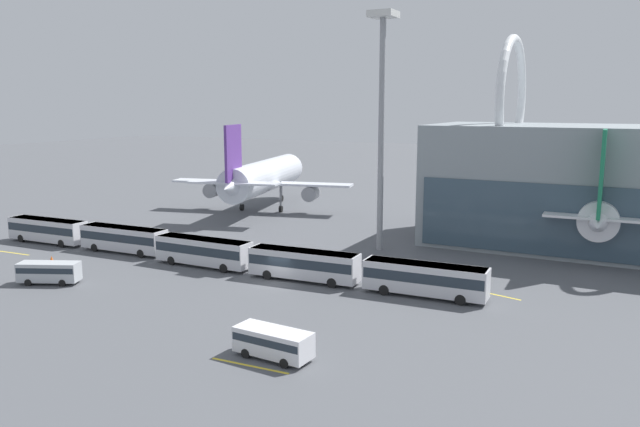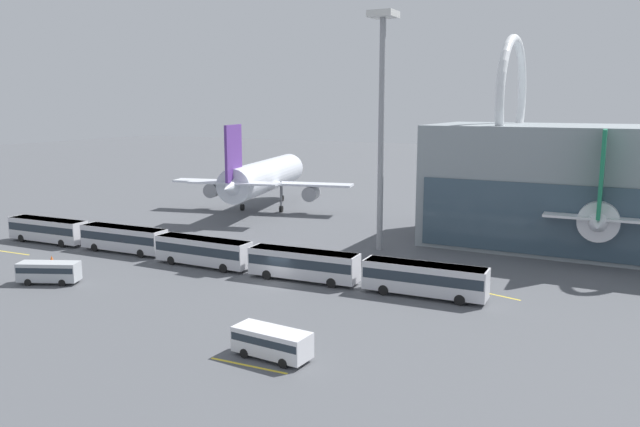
{
  "view_description": "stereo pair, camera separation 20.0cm",
  "coord_description": "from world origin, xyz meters",
  "px_view_note": "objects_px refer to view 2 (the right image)",
  "views": [
    {
      "loc": [
        31.88,
        -51.99,
        17.9
      ],
      "look_at": [
        -4.24,
        17.98,
        4.0
      ],
      "focal_mm": 35.0,
      "sensor_mm": 36.0,
      "label": 1
    },
    {
      "loc": [
        32.06,
        -51.9,
        17.9
      ],
      "look_at": [
        -4.24,
        17.98,
        4.0
      ],
      "focal_mm": 35.0,
      "sensor_mm": 36.0,
      "label": 2
    }
  ],
  "objects_px": {
    "airliner_at_gate_near": "(263,177)",
    "airliner_at_gate_far": "(602,203)",
    "shuttle_bus_1": "(124,237)",
    "shuttle_bus_2": "(203,250)",
    "shuttle_bus_4": "(424,277)",
    "shuttle_bus_0": "(48,229)",
    "floodlight_mast": "(382,98)",
    "shuttle_bus_3": "(303,263)",
    "service_van_foreground": "(49,271)",
    "traffic_cone_0": "(52,258)",
    "service_van_crossing": "(272,341)"
  },
  "relations": [
    {
      "from": "shuttle_bus_0",
      "to": "service_van_foreground",
      "type": "height_order",
      "value": "shuttle_bus_0"
    },
    {
      "from": "airliner_at_gate_near",
      "to": "service_van_foreground",
      "type": "bearing_deg",
      "value": 172.14
    },
    {
      "from": "airliner_at_gate_near",
      "to": "floodlight_mast",
      "type": "relative_size",
      "value": 1.2
    },
    {
      "from": "service_van_crossing",
      "to": "traffic_cone_0",
      "type": "xyz_separation_m",
      "value": [
        -37.38,
        12.07,
        -0.98
      ]
    },
    {
      "from": "airliner_at_gate_far",
      "to": "service_van_foreground",
      "type": "xyz_separation_m",
      "value": [
        -47.96,
        -47.19,
        -3.84
      ]
    },
    {
      "from": "shuttle_bus_0",
      "to": "shuttle_bus_4",
      "type": "relative_size",
      "value": 1.0
    },
    {
      "from": "floodlight_mast",
      "to": "shuttle_bus_4",
      "type": "bearing_deg",
      "value": -55.42
    },
    {
      "from": "airliner_at_gate_far",
      "to": "shuttle_bus_3",
      "type": "relative_size",
      "value": 3.44
    },
    {
      "from": "shuttle_bus_1",
      "to": "shuttle_bus_3",
      "type": "height_order",
      "value": "same"
    },
    {
      "from": "airliner_at_gate_near",
      "to": "shuttle_bus_2",
      "type": "distance_m",
      "value": 37.43
    },
    {
      "from": "shuttle_bus_0",
      "to": "shuttle_bus_4",
      "type": "distance_m",
      "value": 50.73
    },
    {
      "from": "service_van_foreground",
      "to": "shuttle_bus_0",
      "type": "bearing_deg",
      "value": 116.45
    },
    {
      "from": "shuttle_bus_2",
      "to": "shuttle_bus_1",
      "type": "bearing_deg",
      "value": 176.69
    },
    {
      "from": "shuttle_bus_0",
      "to": "service_van_foreground",
      "type": "distance_m",
      "value": 20.31
    },
    {
      "from": "airliner_at_gate_far",
      "to": "shuttle_bus_2",
      "type": "distance_m",
      "value": 51.75
    },
    {
      "from": "shuttle_bus_0",
      "to": "floodlight_mast",
      "type": "distance_m",
      "value": 46.11
    },
    {
      "from": "shuttle_bus_0",
      "to": "shuttle_bus_1",
      "type": "xyz_separation_m",
      "value": [
        12.68,
        0.58,
        0.0
      ]
    },
    {
      "from": "airliner_at_gate_near",
      "to": "shuttle_bus_1",
      "type": "relative_size",
      "value": 2.91
    },
    {
      "from": "airliner_at_gate_near",
      "to": "airliner_at_gate_far",
      "type": "bearing_deg",
      "value": -103.11
    },
    {
      "from": "shuttle_bus_2",
      "to": "shuttle_bus_3",
      "type": "distance_m",
      "value": 12.68
    },
    {
      "from": "shuttle_bus_2",
      "to": "floodlight_mast",
      "type": "bearing_deg",
      "value": 49.39
    },
    {
      "from": "airliner_at_gate_far",
      "to": "floodlight_mast",
      "type": "xyz_separation_m",
      "value": [
        -23.99,
        -18.01,
        13.45
      ]
    },
    {
      "from": "floodlight_mast",
      "to": "traffic_cone_0",
      "type": "bearing_deg",
      "value": -144.2
    },
    {
      "from": "shuttle_bus_1",
      "to": "airliner_at_gate_far",
      "type": "bearing_deg",
      "value": 31.54
    },
    {
      "from": "shuttle_bus_0",
      "to": "service_van_crossing",
      "type": "bearing_deg",
      "value": -24.24
    },
    {
      "from": "airliner_at_gate_far",
      "to": "shuttle_bus_3",
      "type": "bearing_deg",
      "value": 141.44
    },
    {
      "from": "service_van_crossing",
      "to": "shuttle_bus_3",
      "type": "bearing_deg",
      "value": -63.72
    },
    {
      "from": "shuttle_bus_3",
      "to": "traffic_cone_0",
      "type": "height_order",
      "value": "shuttle_bus_3"
    },
    {
      "from": "service_van_foreground",
      "to": "shuttle_bus_3",
      "type": "bearing_deg",
      "value": 5.23
    },
    {
      "from": "airliner_at_gate_far",
      "to": "shuttle_bus_4",
      "type": "height_order",
      "value": "airliner_at_gate_far"
    },
    {
      "from": "airliner_at_gate_near",
      "to": "shuttle_bus_4",
      "type": "xyz_separation_m",
      "value": [
        39.42,
        -33.84,
        -3.88
      ]
    },
    {
      "from": "shuttle_bus_0",
      "to": "shuttle_bus_2",
      "type": "bearing_deg",
      "value": -2.75
    },
    {
      "from": "shuttle_bus_3",
      "to": "shuttle_bus_4",
      "type": "xyz_separation_m",
      "value": [
        12.68,
        0.52,
        0.0
      ]
    },
    {
      "from": "floodlight_mast",
      "to": "traffic_cone_0",
      "type": "height_order",
      "value": "floodlight_mast"
    },
    {
      "from": "shuttle_bus_4",
      "to": "airliner_at_gate_near",
      "type": "bearing_deg",
      "value": 136.87
    },
    {
      "from": "service_van_crossing",
      "to": "floodlight_mast",
      "type": "height_order",
      "value": "floodlight_mast"
    },
    {
      "from": "shuttle_bus_4",
      "to": "floodlight_mast",
      "type": "relative_size",
      "value": 0.41
    },
    {
      "from": "service_van_foreground",
      "to": "service_van_crossing",
      "type": "relative_size",
      "value": 1.06
    },
    {
      "from": "shuttle_bus_0",
      "to": "shuttle_bus_2",
      "type": "relative_size",
      "value": 1.01
    },
    {
      "from": "service_van_foreground",
      "to": "airliner_at_gate_far",
      "type": "bearing_deg",
      "value": 20.1
    },
    {
      "from": "airliner_at_gate_near",
      "to": "service_van_foreground",
      "type": "height_order",
      "value": "airliner_at_gate_near"
    },
    {
      "from": "shuttle_bus_2",
      "to": "shuttle_bus_4",
      "type": "relative_size",
      "value": 0.99
    },
    {
      "from": "airliner_at_gate_near",
      "to": "airliner_at_gate_far",
      "type": "xyz_separation_m",
      "value": [
        52.4,
        0.13,
        -0.61
      ]
    },
    {
      "from": "shuttle_bus_2",
      "to": "service_van_foreground",
      "type": "bearing_deg",
      "value": -127.09
    },
    {
      "from": "service_van_foreground",
      "to": "service_van_crossing",
      "type": "distance_m",
      "value": 30.38
    },
    {
      "from": "floodlight_mast",
      "to": "service_van_crossing",
      "type": "bearing_deg",
      "value": -80.4
    },
    {
      "from": "shuttle_bus_0",
      "to": "service_van_crossing",
      "type": "xyz_separation_m",
      "value": [
        45.61,
        -18.41,
        -0.6
      ]
    },
    {
      "from": "airliner_at_gate_near",
      "to": "airliner_at_gate_far",
      "type": "height_order",
      "value": "airliner_at_gate_far"
    },
    {
      "from": "shuttle_bus_2",
      "to": "traffic_cone_0",
      "type": "bearing_deg",
      "value": -160.06
    },
    {
      "from": "floodlight_mast",
      "to": "traffic_cone_0",
      "type": "relative_size",
      "value": 49.51
    }
  ]
}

